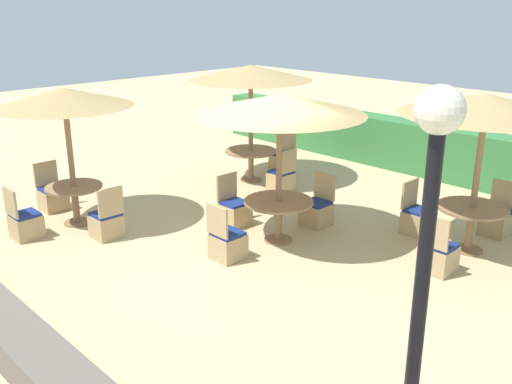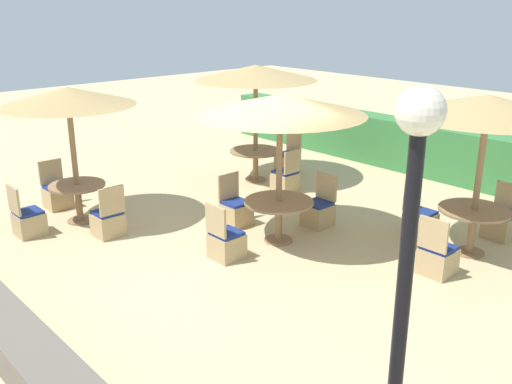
% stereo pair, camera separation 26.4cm
% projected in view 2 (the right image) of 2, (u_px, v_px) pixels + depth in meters
% --- Properties ---
extents(ground_plane, '(40.00, 40.00, 0.00)m').
position_uv_depth(ground_plane, '(229.00, 253.00, 9.21)').
color(ground_plane, '#C6B284').
extents(hedge_row, '(13.00, 0.70, 1.18)m').
position_uv_depth(hedge_row, '(439.00, 152.00, 13.00)').
color(hedge_row, '#387A3D').
rests_on(hedge_row, ground_plane).
extents(lamp_post, '(0.36, 0.36, 3.32)m').
position_uv_depth(lamp_post, '(411.00, 217.00, 4.19)').
color(lamp_post, black).
rests_on(lamp_post, ground_plane).
extents(parasol_front_left, '(2.33, 2.33, 2.47)m').
position_uv_depth(parasol_front_left, '(68.00, 97.00, 9.80)').
color(parasol_front_left, '#93704C').
rests_on(parasol_front_left, ground_plane).
extents(round_table_front_left, '(1.01, 1.01, 0.71)m').
position_uv_depth(round_table_front_left, '(78.00, 193.00, 10.36)').
color(round_table_front_left, '#93704C').
rests_on(round_table_front_left, ground_plane).
extents(patio_chair_front_left_south, '(0.46, 0.46, 0.93)m').
position_uv_depth(patio_chair_front_left_south, '(28.00, 221.00, 9.82)').
color(patio_chair_front_left_south, tan).
rests_on(patio_chair_front_left_south, ground_plane).
extents(patio_chair_front_left_east, '(0.46, 0.46, 0.93)m').
position_uv_depth(patio_chair_front_left_east, '(108.00, 221.00, 9.80)').
color(patio_chair_front_left_east, tan).
rests_on(patio_chair_front_left_east, ground_plane).
extents(patio_chair_front_left_west, '(0.46, 0.46, 0.93)m').
position_uv_depth(patio_chair_front_left_west, '(57.00, 195.00, 11.15)').
color(patio_chair_front_left_west, tan).
rests_on(patio_chair_front_left_west, ground_plane).
extents(parasol_back_right, '(2.60, 2.60, 2.56)m').
position_uv_depth(parasol_back_right, '(488.00, 106.00, 8.44)').
color(parasol_back_right, '#93704C').
rests_on(parasol_back_right, ground_plane).
extents(round_table_back_right, '(1.11, 1.11, 0.76)m').
position_uv_depth(round_table_back_right, '(473.00, 218.00, 9.00)').
color(round_table_back_right, '#93704C').
rests_on(round_table_back_right, ground_plane).
extents(patio_chair_back_right_north, '(0.46, 0.46, 0.93)m').
position_uv_depth(patio_chair_back_right_north, '(500.00, 223.00, 9.74)').
color(patio_chair_back_right_north, tan).
rests_on(patio_chair_back_right_north, ground_plane).
extents(patio_chair_back_right_south, '(0.46, 0.46, 0.93)m').
position_uv_depth(patio_chair_back_right_south, '(437.00, 258.00, 8.41)').
color(patio_chair_back_right_south, tan).
rests_on(patio_chair_back_right_south, ground_plane).
extents(patio_chair_back_right_west, '(0.46, 0.46, 0.93)m').
position_uv_depth(patio_chair_back_right_west, '(419.00, 221.00, 9.82)').
color(patio_chair_back_right_west, tan).
rests_on(patio_chair_back_right_west, ground_plane).
extents(parasol_back_left, '(2.65, 2.65, 2.57)m').
position_uv_depth(parasol_back_left, '(256.00, 73.00, 12.17)').
color(parasol_back_left, '#93704C').
rests_on(parasol_back_left, ground_plane).
extents(round_table_back_left, '(1.15, 1.15, 0.70)m').
position_uv_depth(round_table_back_left, '(256.00, 156.00, 12.75)').
color(round_table_back_left, '#93704C').
rests_on(round_table_back_left, ground_plane).
extents(patio_chair_back_left_east, '(0.46, 0.46, 0.93)m').
position_uv_depth(patio_chair_back_left_east, '(286.00, 179.00, 12.11)').
color(patio_chair_back_left_east, tan).
rests_on(patio_chair_back_left_east, ground_plane).
extents(patio_chair_back_left_north, '(0.46, 0.46, 0.93)m').
position_uv_depth(patio_chair_back_left_north, '(288.00, 161.00, 13.52)').
color(patio_chair_back_left_north, tan).
rests_on(patio_chair_back_left_north, ground_plane).
extents(parasol_center, '(2.75, 2.75, 2.48)m').
position_uv_depth(parasol_center, '(280.00, 105.00, 8.94)').
color(parasol_center, '#93704C').
rests_on(parasol_center, ground_plane).
extents(round_table_center, '(1.16, 1.16, 0.72)m').
position_uv_depth(round_table_center, '(279.00, 209.00, 9.49)').
color(round_table_center, '#93704C').
rests_on(round_table_center, ground_plane).
extents(patio_chair_center_south, '(0.46, 0.46, 0.93)m').
position_uv_depth(patio_chair_center_south, '(226.00, 243.00, 8.93)').
color(patio_chair_center_south, tan).
rests_on(patio_chair_center_south, ground_plane).
extents(patio_chair_center_north, '(0.46, 0.46, 0.93)m').
position_uv_depth(patio_chair_center_north, '(318.00, 212.00, 10.26)').
color(patio_chair_center_north, tan).
rests_on(patio_chair_center_north, ground_plane).
extents(patio_chair_center_west, '(0.46, 0.46, 0.93)m').
position_uv_depth(patio_chair_center_west, '(236.00, 211.00, 10.29)').
color(patio_chair_center_west, tan).
rests_on(patio_chair_center_west, ground_plane).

